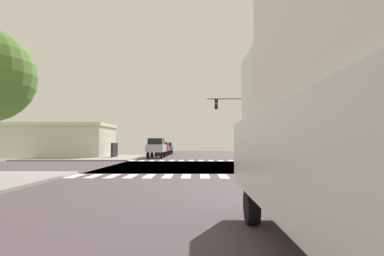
{
  "coord_description": "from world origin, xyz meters",
  "views": [
    {
      "loc": [
        -0.17,
        -23.67,
        1.79
      ],
      "look_at": [
        -0.71,
        9.62,
        3.44
      ],
      "focal_mm": 28.34,
      "sensor_mm": 36.0,
      "label": 1
    }
  ],
  "objects_px": {
    "sedan_crossing_2": "(167,147)",
    "box_truck_outer_1": "(356,86)",
    "street_lamp": "(252,121)",
    "sedan_trailing_4": "(163,148)",
    "traffic_signal_mast": "(254,111)",
    "suv_inner_1": "(157,146)",
    "pickup_queued_2": "(305,151)",
    "bank_building": "(51,140)"
  },
  "relations": [
    {
      "from": "traffic_signal_mast",
      "to": "sedan_crossing_2",
      "type": "bearing_deg",
      "value": 121.08
    },
    {
      "from": "sedan_crossing_2",
      "to": "suv_inner_1",
      "type": "distance_m",
      "value": 12.27
    },
    {
      "from": "pickup_queued_2",
      "to": "box_truck_outer_1",
      "type": "relative_size",
      "value": 0.71
    },
    {
      "from": "bank_building",
      "to": "sedan_trailing_4",
      "type": "relative_size",
      "value": 3.84
    },
    {
      "from": "bank_building",
      "to": "suv_inner_1",
      "type": "xyz_separation_m",
      "value": [
        13.82,
        -2.11,
        -0.73
      ]
    },
    {
      "from": "box_truck_outer_1",
      "to": "traffic_signal_mast",
      "type": "bearing_deg",
      "value": 82.18
    },
    {
      "from": "sedan_trailing_4",
      "to": "box_truck_outer_1",
      "type": "bearing_deg",
      "value": 100.33
    },
    {
      "from": "street_lamp",
      "to": "bank_building",
      "type": "distance_m",
      "value": 26.7
    },
    {
      "from": "sedan_crossing_2",
      "to": "pickup_queued_2",
      "type": "height_order",
      "value": "pickup_queued_2"
    },
    {
      "from": "traffic_signal_mast",
      "to": "pickup_queued_2",
      "type": "distance_m",
      "value": 11.35
    },
    {
      "from": "pickup_queued_2",
      "to": "sedan_trailing_4",
      "type": "xyz_separation_m",
      "value": [
        -11.97,
        22.36,
        -0.17
      ]
    },
    {
      "from": "street_lamp",
      "to": "pickup_queued_2",
      "type": "bearing_deg",
      "value": -91.39
    },
    {
      "from": "traffic_signal_mast",
      "to": "suv_inner_1",
      "type": "bearing_deg",
      "value": 153.04
    },
    {
      "from": "sedan_trailing_4",
      "to": "suv_inner_1",
      "type": "distance_m",
      "value": 6.3
    },
    {
      "from": "street_lamp",
      "to": "sedan_trailing_4",
      "type": "height_order",
      "value": "street_lamp"
    },
    {
      "from": "sedan_crossing_2",
      "to": "box_truck_outer_1",
      "type": "bearing_deg",
      "value": 98.96
    },
    {
      "from": "bank_building",
      "to": "sedan_crossing_2",
      "type": "distance_m",
      "value": 17.19
    },
    {
      "from": "sedan_trailing_4",
      "to": "box_truck_outer_1",
      "type": "xyz_separation_m",
      "value": [
        7.0,
        -38.4,
        1.45
      ]
    },
    {
      "from": "traffic_signal_mast",
      "to": "sedan_trailing_4",
      "type": "relative_size",
      "value": 1.85
    },
    {
      "from": "sedan_crossing_2",
      "to": "box_truck_outer_1",
      "type": "xyz_separation_m",
      "value": [
        7.0,
        -44.38,
        1.45
      ]
    },
    {
      "from": "pickup_queued_2",
      "to": "box_truck_outer_1",
      "type": "height_order",
      "value": "box_truck_outer_1"
    },
    {
      "from": "pickup_queued_2",
      "to": "bank_building",
      "type": "bearing_deg",
      "value": 54.83
    },
    {
      "from": "bank_building",
      "to": "pickup_queued_2",
      "type": "relative_size",
      "value": 3.24
    },
    {
      "from": "street_lamp",
      "to": "sedan_trailing_4",
      "type": "bearing_deg",
      "value": 176.91
    },
    {
      "from": "bank_building",
      "to": "pickup_queued_2",
      "type": "xyz_separation_m",
      "value": [
        25.8,
        -18.18,
        -0.83
      ]
    },
    {
      "from": "sedan_trailing_4",
      "to": "suv_inner_1",
      "type": "bearing_deg",
      "value": 90.0
    },
    {
      "from": "sedan_crossing_2",
      "to": "bank_building",
      "type": "bearing_deg",
      "value": 36.31
    },
    {
      "from": "sedan_crossing_2",
      "to": "sedan_trailing_4",
      "type": "bearing_deg",
      "value": 90.0
    },
    {
      "from": "bank_building",
      "to": "sedan_trailing_4",
      "type": "height_order",
      "value": "bank_building"
    },
    {
      "from": "traffic_signal_mast",
      "to": "suv_inner_1",
      "type": "relative_size",
      "value": 1.73
    },
    {
      "from": "sedan_crossing_2",
      "to": "sedan_trailing_4",
      "type": "distance_m",
      "value": 5.98
    },
    {
      "from": "sedan_crossing_2",
      "to": "box_truck_outer_1",
      "type": "height_order",
      "value": "box_truck_outer_1"
    },
    {
      "from": "traffic_signal_mast",
      "to": "sedan_trailing_4",
      "type": "xyz_separation_m",
      "value": [
        -10.67,
        11.72,
        -3.89
      ]
    },
    {
      "from": "box_truck_outer_1",
      "to": "suv_inner_1",
      "type": "bearing_deg",
      "value": 102.3
    },
    {
      "from": "sedan_trailing_4",
      "to": "box_truck_outer_1",
      "type": "height_order",
      "value": "box_truck_outer_1"
    },
    {
      "from": "pickup_queued_2",
      "to": "sedan_trailing_4",
      "type": "distance_m",
      "value": 25.37
    },
    {
      "from": "pickup_queued_2",
      "to": "suv_inner_1",
      "type": "distance_m",
      "value": 20.04
    },
    {
      "from": "traffic_signal_mast",
      "to": "sedan_trailing_4",
      "type": "height_order",
      "value": "traffic_signal_mast"
    },
    {
      "from": "sedan_trailing_4",
      "to": "street_lamp",
      "type": "bearing_deg",
      "value": 176.91
    },
    {
      "from": "bank_building",
      "to": "suv_inner_1",
      "type": "bearing_deg",
      "value": -8.68
    },
    {
      "from": "traffic_signal_mast",
      "to": "suv_inner_1",
      "type": "distance_m",
      "value": 12.5
    },
    {
      "from": "street_lamp",
      "to": "suv_inner_1",
      "type": "relative_size",
      "value": 1.77
    }
  ]
}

